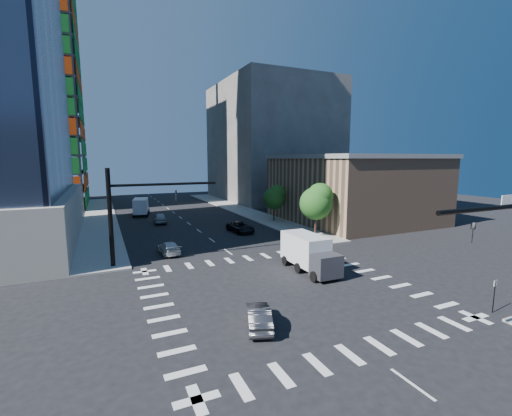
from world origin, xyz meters
TOP-DOWN VIEW (x-y plane):
  - ground at (0.00, 0.00)m, footprint 160.00×160.00m
  - road_markings at (0.00, 0.00)m, footprint 20.00×20.00m
  - sidewalk_ne at (12.50, 40.00)m, footprint 5.00×60.00m
  - sidewalk_nw at (-12.50, 40.00)m, footprint 5.00×60.00m
  - construction_building at (-27.41, 61.93)m, footprint 25.16×34.50m
  - commercial_building at (25.00, 22.00)m, footprint 20.50×22.50m
  - bg_building_ne at (27.00, 55.00)m, footprint 24.00×30.00m
  - signal_mast_nw at (-10.00, 11.50)m, footprint 10.20×0.40m
  - tree_south at (12.63, 13.90)m, footprint 4.16×4.16m
  - tree_north at (12.93, 25.90)m, footprint 3.54×3.52m
  - no_parking_sign at (10.70, -9.00)m, footprint 0.30×0.06m
  - car_nb_far at (4.94, 20.82)m, footprint 2.82×5.25m
  - car_sb_near at (-5.94, 13.97)m, footprint 2.03×4.44m
  - car_sb_mid at (-3.97, 32.28)m, footprint 2.31×4.81m
  - car_sb_cross at (-4.01, -4.38)m, footprint 2.61×4.15m
  - box_truck_near at (4.43, 2.81)m, footprint 2.66×6.09m
  - box_truck_far at (-5.78, 41.39)m, footprint 3.48×6.17m

SIDE VIEW (x-z plane):
  - ground at x=0.00m, z-range 0.00..0.00m
  - road_markings at x=0.00m, z-range 0.00..0.01m
  - sidewalk_ne at x=12.50m, z-range 0.00..0.15m
  - sidewalk_nw at x=-12.50m, z-range 0.00..0.15m
  - car_sb_near at x=-5.94m, z-range 0.00..1.26m
  - car_sb_cross at x=-4.01m, z-range 0.00..1.29m
  - car_nb_far at x=4.94m, z-range 0.00..1.40m
  - car_sb_mid at x=-3.97m, z-range 0.00..1.58m
  - box_truck_far at x=-5.78m, z-range -0.18..2.88m
  - no_parking_sign at x=10.70m, z-range 0.28..2.48m
  - box_truck_near at x=4.43m, z-range -0.18..2.99m
  - tree_north at x=12.93m, z-range 1.10..6.88m
  - tree_south at x=12.63m, z-range 1.27..8.10m
  - commercial_building at x=25.00m, z-range 0.01..10.61m
  - signal_mast_nw at x=-10.00m, z-range 0.99..9.99m
  - bg_building_ne at x=27.00m, z-range 0.00..28.00m
  - construction_building at x=-27.41m, z-range -10.69..59.91m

